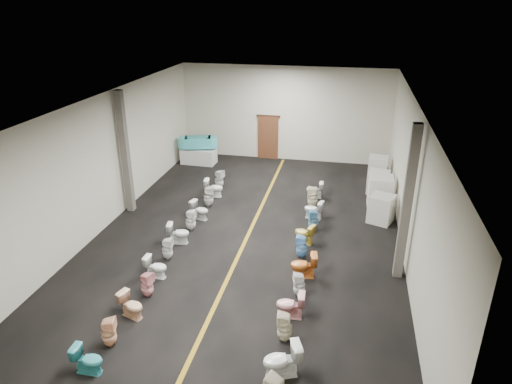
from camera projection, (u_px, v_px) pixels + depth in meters
floor at (248, 234)px, 15.45m from camera, size 16.00×16.00×0.00m
ceiling at (247, 102)px, 13.67m from camera, size 16.00×16.00×0.00m
wall_back at (285, 114)px, 21.75m from camera, size 10.00×0.00×10.00m
wall_front at (138, 345)px, 7.36m from camera, size 10.00×0.00×10.00m
wall_left at (105, 162)px, 15.50m from camera, size 0.00×16.00×16.00m
wall_right at (411, 185)px, 13.61m from camera, size 0.00×16.00×16.00m
aisle_stripe at (248, 234)px, 15.44m from camera, size 0.12×15.60×0.01m
back_door at (268, 138)px, 22.32m from camera, size 1.00×0.10×2.10m
door_frame at (268, 116)px, 21.90m from camera, size 1.15×0.08×0.10m
column_left at (125, 153)px, 16.35m from camera, size 0.25×0.25×4.50m
column_right at (407, 205)px, 12.31m from camera, size 0.25×0.25×4.50m
display_table at (199, 156)px, 21.90m from camera, size 1.65×0.86×0.72m
bathtub at (198, 142)px, 21.61m from camera, size 1.82×0.98×0.55m
appliance_crate_a at (381, 209)px, 16.13m from camera, size 1.01×1.01×1.01m
appliance_crate_b at (380, 192)px, 17.26m from camera, size 0.90×0.90×1.21m
appliance_crate_c at (378, 182)px, 18.57m from camera, size 0.95×0.95×0.91m
appliance_crate_d at (378, 169)px, 19.66m from camera, size 0.85×0.85×1.12m
toilet_left_0 at (88, 360)px, 9.67m from camera, size 0.66×0.38×0.66m
toilet_left_1 at (109, 332)px, 10.39m from camera, size 0.42×0.42×0.75m
toilet_left_2 at (131, 305)px, 11.37m from camera, size 0.75×0.56×0.68m
toilet_left_3 at (147, 285)px, 12.12m from camera, size 0.42×0.42×0.74m
toilet_left_4 at (156, 267)px, 12.99m from camera, size 0.66×0.39×0.66m
toilet_left_5 at (167, 249)px, 13.86m from camera, size 0.35×0.34×0.72m
toilet_left_6 at (178, 233)px, 14.78m from camera, size 0.76×0.52×0.71m
toilet_left_7 at (191, 220)px, 15.60m from camera, size 0.36×0.35×0.76m
toilet_left_8 at (200, 210)px, 16.40m from camera, size 0.75×0.54×0.69m
toilet_left_9 at (209, 196)px, 17.36m from camera, size 0.45×0.45×0.82m
toilet_left_10 at (214, 188)px, 18.24m from camera, size 0.77×0.49×0.74m
toilet_left_11 at (219, 179)px, 19.01m from camera, size 0.48×0.47×0.81m
toilet_right_1 at (282, 361)px, 9.54m from camera, size 0.91×0.73×0.82m
toilet_right_2 at (285, 327)px, 10.54m from camera, size 0.38×0.38×0.77m
toilet_right_3 at (290, 305)px, 11.34m from camera, size 0.73×0.45×0.72m
toilet_right_4 at (299, 285)px, 12.16m from camera, size 0.40×0.40×0.70m
toilet_right_5 at (304, 265)px, 12.97m from camera, size 0.81×0.54×0.76m
toilet_right_6 at (302, 246)px, 13.98m from camera, size 0.34×0.34×0.74m
toilet_right_7 at (304, 233)px, 14.79m from camera, size 0.77×0.61×0.69m
toilet_right_8 at (313, 220)px, 15.57m from camera, size 0.45×0.44×0.77m
toilet_right_9 at (314, 210)px, 16.41m from camera, size 0.78×0.56×0.71m
toilet_right_10 at (313, 197)px, 17.27m from camera, size 0.40×0.39×0.83m
toilet_right_11 at (315, 190)px, 18.15m from camera, size 0.67×0.40×0.67m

